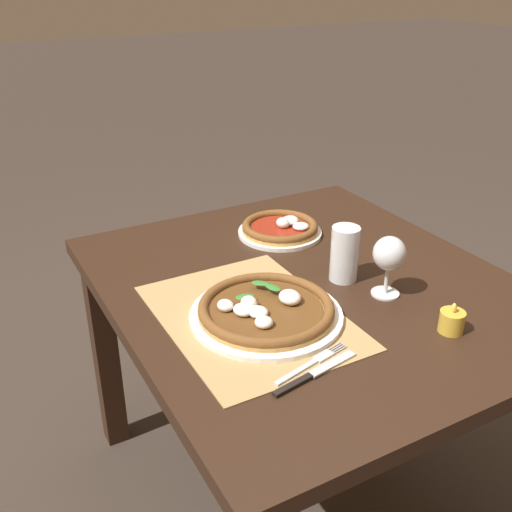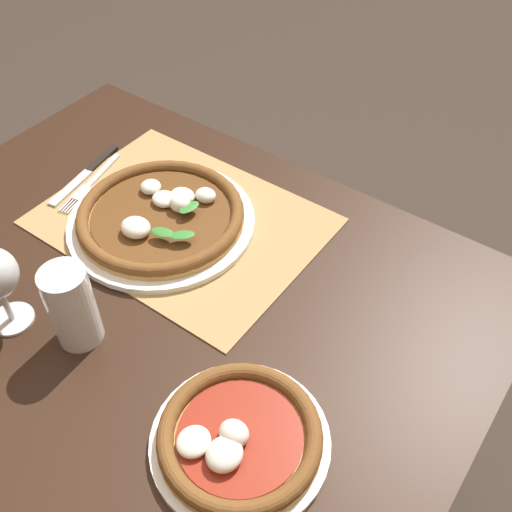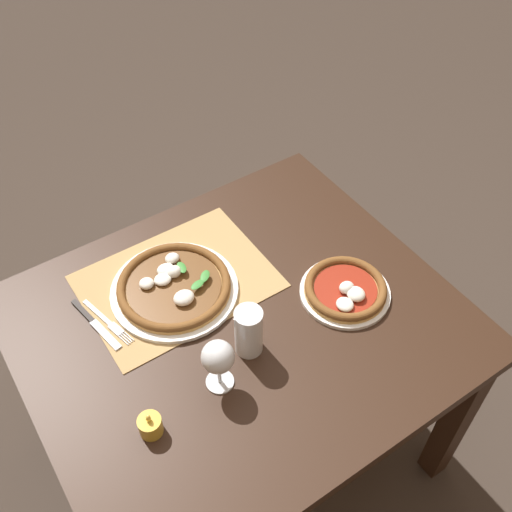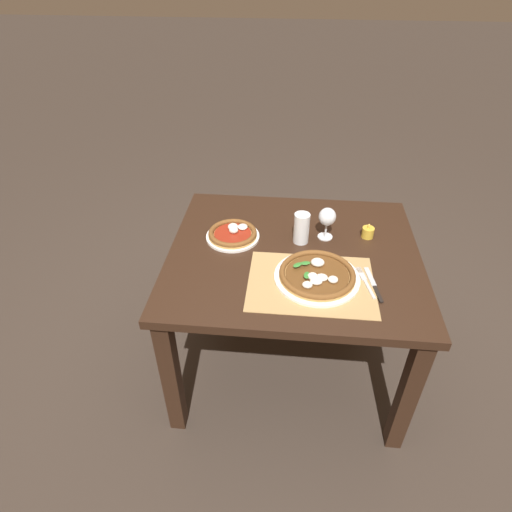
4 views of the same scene
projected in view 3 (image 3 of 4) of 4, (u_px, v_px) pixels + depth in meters
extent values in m
plane|color=#382D26|center=(244.00, 444.00, 2.14)|extent=(24.00, 24.00, 0.00)
cube|color=black|center=(240.00, 325.00, 1.61)|extent=(1.12, 0.98, 0.04)
cube|color=black|center=(291.00, 247.00, 2.31)|extent=(0.07, 0.07, 0.70)
cube|color=black|center=(40.00, 372.00, 1.93)|extent=(0.07, 0.07, 0.70)
cube|color=black|center=(456.00, 417.00, 1.83)|extent=(0.07, 0.07, 0.70)
cube|color=#A88451|center=(177.00, 281.00, 1.68)|extent=(0.51, 0.38, 0.00)
cylinder|color=white|center=(175.00, 290.00, 1.65)|extent=(0.35, 0.35, 0.01)
cylinder|color=tan|center=(174.00, 287.00, 1.64)|extent=(0.31, 0.31, 0.01)
torus|color=brown|center=(174.00, 285.00, 1.64)|extent=(0.31, 0.31, 0.02)
cylinder|color=brown|center=(174.00, 286.00, 1.64)|extent=(0.26, 0.26, 0.00)
ellipsoid|color=silver|center=(147.00, 283.00, 1.63)|extent=(0.04, 0.04, 0.02)
ellipsoid|color=silver|center=(184.00, 298.00, 1.59)|extent=(0.06, 0.05, 0.03)
ellipsoid|color=silver|center=(163.00, 279.00, 1.64)|extent=(0.05, 0.04, 0.02)
ellipsoid|color=silver|center=(174.00, 272.00, 1.66)|extent=(0.04, 0.04, 0.03)
ellipsoid|color=silver|center=(166.00, 269.00, 1.67)|extent=(0.05, 0.04, 0.02)
ellipsoid|color=silver|center=(172.00, 258.00, 1.69)|extent=(0.04, 0.04, 0.03)
ellipsoid|color=#337A2D|center=(198.00, 285.00, 1.62)|extent=(0.05, 0.03, 0.00)
ellipsoid|color=#337A2D|center=(182.00, 267.00, 1.66)|extent=(0.03, 0.05, 0.00)
ellipsoid|color=#337A2D|center=(205.00, 276.00, 1.64)|extent=(0.05, 0.05, 0.00)
cylinder|color=white|center=(345.00, 293.00, 1.65)|extent=(0.25, 0.25, 0.01)
cylinder|color=tan|center=(345.00, 290.00, 1.64)|extent=(0.23, 0.23, 0.01)
torus|color=brown|center=(346.00, 288.00, 1.63)|extent=(0.23, 0.23, 0.02)
cylinder|color=maroon|center=(346.00, 288.00, 1.64)|extent=(0.17, 0.17, 0.00)
ellipsoid|color=silver|center=(347.00, 287.00, 1.62)|extent=(0.04, 0.04, 0.03)
ellipsoid|color=silver|center=(345.00, 304.00, 1.59)|extent=(0.05, 0.05, 0.02)
ellipsoid|color=silver|center=(356.00, 294.00, 1.61)|extent=(0.05, 0.05, 0.03)
cylinder|color=silver|center=(220.00, 382.00, 1.47)|extent=(0.07, 0.07, 0.00)
cylinder|color=silver|center=(219.00, 374.00, 1.44)|extent=(0.01, 0.01, 0.06)
ellipsoid|color=silver|center=(218.00, 357.00, 1.38)|extent=(0.08, 0.08, 0.08)
ellipsoid|color=#C17019|center=(218.00, 359.00, 1.39)|extent=(0.07, 0.07, 0.05)
cylinder|color=silver|center=(249.00, 331.00, 1.48)|extent=(0.07, 0.07, 0.15)
cylinder|color=black|center=(249.00, 335.00, 1.49)|extent=(0.07, 0.07, 0.12)
cylinder|color=silver|center=(248.00, 319.00, 1.44)|extent=(0.07, 0.07, 0.02)
cube|color=#B7B7BC|center=(97.00, 313.00, 1.60)|extent=(0.04, 0.11, 0.00)
cube|color=#B7B7BC|center=(116.00, 329.00, 1.57)|extent=(0.03, 0.05, 0.00)
cylinder|color=#B7B7BC|center=(124.00, 340.00, 1.54)|extent=(0.01, 0.04, 0.00)
cylinder|color=#B7B7BC|center=(125.00, 339.00, 1.55)|extent=(0.01, 0.04, 0.00)
cylinder|color=#B7B7BC|center=(127.00, 338.00, 1.55)|extent=(0.01, 0.04, 0.00)
cylinder|color=#B7B7BC|center=(129.00, 336.00, 1.55)|extent=(0.01, 0.04, 0.00)
cube|color=black|center=(83.00, 311.00, 1.61)|extent=(0.03, 0.10, 0.01)
cube|color=#B7B7BC|center=(106.00, 335.00, 1.56)|extent=(0.04, 0.12, 0.00)
cylinder|color=gold|center=(150.00, 426.00, 1.36)|extent=(0.06, 0.06, 0.05)
cylinder|color=silver|center=(151.00, 427.00, 1.37)|extent=(0.04, 0.04, 0.03)
ellipsoid|color=#F9C64C|center=(148.00, 418.00, 1.34)|extent=(0.01, 0.01, 0.02)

